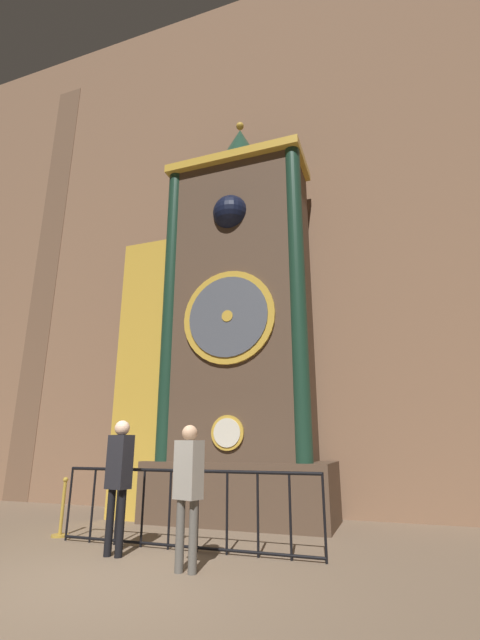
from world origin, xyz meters
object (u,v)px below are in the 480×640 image
stanchion_post (62,517)px  visitor_near (119,471)px  clock_tower (223,331)px  visitor_far (188,481)px

stanchion_post → visitor_near: bearing=-26.9°
clock_tower → stanchion_post: (-2.06, -2.21, -3.67)m
stanchion_post → visitor_far: bearing=-22.2°
stanchion_post → clock_tower: bearing=47.0°
visitor_far → visitor_near: bearing=-178.0°
visitor_far → clock_tower: bearing=122.7°
visitor_near → stanchion_post: size_ratio=1.94×
clock_tower → visitor_far: bearing=-75.1°
clock_tower → visitor_near: (-0.40, -3.05, -2.85)m
clock_tower → visitor_near: bearing=-97.4°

